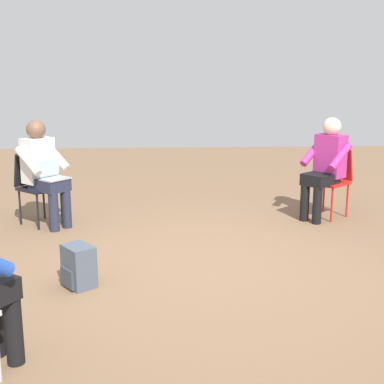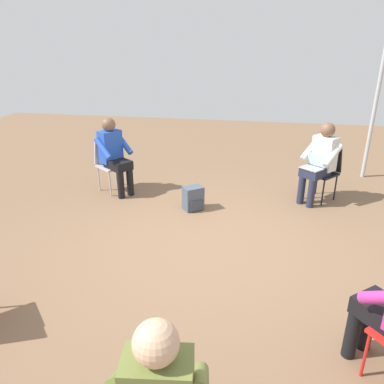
# 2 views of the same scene
# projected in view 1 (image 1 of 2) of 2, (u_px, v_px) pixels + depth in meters

# --- Properties ---
(ground_plane) EXTENTS (15.59, 15.59, 0.00)m
(ground_plane) POSITION_uv_depth(u_px,v_px,m) (207.00, 267.00, 4.98)
(ground_plane) COLOR brown
(chair_southeast) EXTENTS (0.59, 0.58, 0.85)m
(chair_southeast) POSITION_uv_depth(u_px,v_px,m) (36.00, 183.00, 6.31)
(chair_southeast) COLOR black
(chair_southeast) RESTS_ON ground
(chair_southwest) EXTENTS (0.58, 0.58, 0.85)m
(chair_southwest) POSITION_uv_depth(u_px,v_px,m) (332.00, 177.00, 6.63)
(chair_southwest) COLOR red
(chair_southwest) RESTS_ON ground
(person_with_laptop) EXTENTS (0.64, 0.63, 1.24)m
(person_with_laptop) POSITION_uv_depth(u_px,v_px,m) (43.00, 168.00, 6.17)
(person_with_laptop) COLOR #23283D
(person_with_laptop) RESTS_ON ground
(person_in_magenta) EXTENTS (0.63, 0.63, 1.24)m
(person_in_magenta) POSITION_uv_depth(u_px,v_px,m) (326.00, 163.00, 6.48)
(person_in_magenta) COLOR black
(person_in_magenta) RESTS_ON ground
(backpack_near_laptop_user) EXTENTS (0.33, 0.34, 0.36)m
(backpack_near_laptop_user) POSITION_uv_depth(u_px,v_px,m) (79.00, 269.00, 4.52)
(backpack_near_laptop_user) COLOR #475160
(backpack_near_laptop_user) RESTS_ON ground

